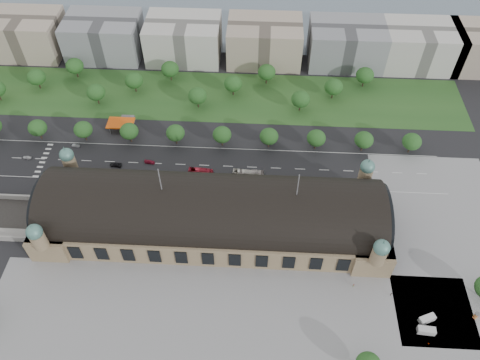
{
  "coord_description": "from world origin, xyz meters",
  "views": [
    {
      "loc": [
        18.57,
        -121.57,
        171.04
      ],
      "look_at": [
        11.15,
        16.8,
        14.0
      ],
      "focal_mm": 35.0,
      "sensor_mm": 36.0,
      "label": 1
    }
  ],
  "objects_px": {
    "parked_car_1": "(98,182)",
    "van_south": "(425,331)",
    "parked_car_5": "(143,185)",
    "traffic_car_3": "(150,162)",
    "traffic_car_2": "(116,165)",
    "van_east": "(426,319)",
    "pedestrian_2": "(391,294)",
    "bus_west": "(201,172)",
    "pedestrian_0": "(354,286)",
    "parked_car_3": "(150,182)",
    "bus_mid": "(252,174)",
    "bus_east": "(245,173)",
    "petrol_station": "(125,121)",
    "parked_car_4": "(148,185)",
    "traffic_car_1": "(76,146)",
    "advertising_column": "(476,316)",
    "parked_car_0": "(52,184)",
    "parked_car_2": "(80,185)",
    "traffic_car_0": "(27,157)",
    "pedestrian_3": "(428,344)"
  },
  "relations": [
    {
      "from": "parked_car_5",
      "to": "van_east",
      "type": "distance_m",
      "value": 137.08
    },
    {
      "from": "traffic_car_1",
      "to": "pedestrian_3",
      "type": "relative_size",
      "value": 2.44
    },
    {
      "from": "parked_car_5",
      "to": "advertising_column",
      "type": "height_order",
      "value": "advertising_column"
    },
    {
      "from": "van_south",
      "to": "bus_east",
      "type": "bearing_deg",
      "value": 137.69
    },
    {
      "from": "traffic_car_2",
      "to": "parked_car_4",
      "type": "bearing_deg",
      "value": 61.18
    },
    {
      "from": "traffic_car_3",
      "to": "parked_car_4",
      "type": "height_order",
      "value": "parked_car_4"
    },
    {
      "from": "van_south",
      "to": "pedestrian_2",
      "type": "distance_m",
      "value": 18.03
    },
    {
      "from": "traffic_car_3",
      "to": "advertising_column",
      "type": "xyz_separation_m",
      "value": [
        140.62,
        -75.27,
        1.03
      ]
    },
    {
      "from": "bus_mid",
      "to": "pedestrian_2",
      "type": "relative_size",
      "value": 6.79
    },
    {
      "from": "parked_car_5",
      "to": "parked_car_0",
      "type": "bearing_deg",
      "value": -124.26
    },
    {
      "from": "parked_car_1",
      "to": "bus_mid",
      "type": "bearing_deg",
      "value": 71.21
    },
    {
      "from": "parked_car_5",
      "to": "traffic_car_3",
      "type": "bearing_deg",
      "value": 140.45
    },
    {
      "from": "parked_car_3",
      "to": "parked_car_5",
      "type": "distance_m",
      "value": 3.66
    },
    {
      "from": "pedestrian_0",
      "to": "pedestrian_2",
      "type": "xyz_separation_m",
      "value": [
        14.57,
        -3.11,
        0.07
      ]
    },
    {
      "from": "parked_car_5",
      "to": "pedestrian_2",
      "type": "bearing_deg",
      "value": 27.81
    },
    {
      "from": "parked_car_5",
      "to": "pedestrian_2",
      "type": "xyz_separation_m",
      "value": [
        110.43,
        -52.23,
        0.17
      ]
    },
    {
      "from": "bus_west",
      "to": "parked_car_1",
      "type": "bearing_deg",
      "value": 104.52
    },
    {
      "from": "van_south",
      "to": "pedestrian_3",
      "type": "xyz_separation_m",
      "value": [
        0.29,
        -4.85,
        -0.5
      ]
    },
    {
      "from": "parked_car_2",
      "to": "bus_west",
      "type": "bearing_deg",
      "value": 74.82
    },
    {
      "from": "parked_car_3",
      "to": "parked_car_5",
      "type": "xyz_separation_m",
      "value": [
        -3.06,
        -2.0,
        0.1
      ]
    },
    {
      "from": "petrol_station",
      "to": "pedestrian_2",
      "type": "relative_size",
      "value": 7.73
    },
    {
      "from": "parked_car_1",
      "to": "petrol_station",
      "type": "bearing_deg",
      "value": 149.07
    },
    {
      "from": "parked_car_0",
      "to": "parked_car_2",
      "type": "distance_m",
      "value": 13.66
    },
    {
      "from": "traffic_car_2",
      "to": "parked_car_5",
      "type": "bearing_deg",
      "value": 57.75
    },
    {
      "from": "petrol_station",
      "to": "van_south",
      "type": "xyz_separation_m",
      "value": [
        138.39,
        -109.27,
        -1.59
      ]
    },
    {
      "from": "traffic_car_0",
      "to": "pedestrian_0",
      "type": "relative_size",
      "value": 2.55
    },
    {
      "from": "parked_car_1",
      "to": "advertising_column",
      "type": "height_order",
      "value": "advertising_column"
    },
    {
      "from": "bus_east",
      "to": "pedestrian_2",
      "type": "relative_size",
      "value": 6.84
    },
    {
      "from": "pedestrian_2",
      "to": "traffic_car_0",
      "type": "bearing_deg",
      "value": 69.7
    },
    {
      "from": "parked_car_1",
      "to": "van_south",
      "type": "distance_m",
      "value": 157.36
    },
    {
      "from": "traffic_car_2",
      "to": "parked_car_4",
      "type": "relative_size",
      "value": 1.17
    },
    {
      "from": "petrol_station",
      "to": "traffic_car_2",
      "type": "xyz_separation_m",
      "value": [
        1.68,
        -29.91,
        -2.14
      ]
    },
    {
      "from": "van_east",
      "to": "pedestrian_2",
      "type": "bearing_deg",
      "value": 115.37
    },
    {
      "from": "traffic_car_2",
      "to": "van_south",
      "type": "height_order",
      "value": "van_south"
    },
    {
      "from": "traffic_car_1",
      "to": "pedestrian_0",
      "type": "xyz_separation_m",
      "value": [
        135.69,
        -73.88,
        0.15
      ]
    },
    {
      "from": "traffic_car_1",
      "to": "parked_car_2",
      "type": "height_order",
      "value": "traffic_car_1"
    },
    {
      "from": "parked_car_1",
      "to": "van_south",
      "type": "bearing_deg",
      "value": 39.13
    },
    {
      "from": "traffic_car_2",
      "to": "parked_car_1",
      "type": "bearing_deg",
      "value": -19.11
    },
    {
      "from": "bus_mid",
      "to": "bus_west",
      "type": "bearing_deg",
      "value": 89.07
    },
    {
      "from": "traffic_car_0",
      "to": "bus_east",
      "type": "relative_size",
      "value": 0.34
    },
    {
      "from": "bus_west",
      "to": "pedestrian_0",
      "type": "distance_m",
      "value": 89.92
    },
    {
      "from": "traffic_car_1",
      "to": "parked_car_5",
      "type": "xyz_separation_m",
      "value": [
        39.83,
        -24.76,
        0.05
      ]
    },
    {
      "from": "parked_car_3",
      "to": "van_east",
      "type": "bearing_deg",
      "value": 28.36
    },
    {
      "from": "advertising_column",
      "to": "traffic_car_0",
      "type": "bearing_deg",
      "value": 159.74
    },
    {
      "from": "bus_mid",
      "to": "van_east",
      "type": "height_order",
      "value": "bus_mid"
    },
    {
      "from": "van_south",
      "to": "pedestrian_0",
      "type": "relative_size",
      "value": 4.02
    },
    {
      "from": "advertising_column",
      "to": "van_east",
      "type": "bearing_deg",
      "value": -173.13
    },
    {
      "from": "bus_east",
      "to": "traffic_car_0",
      "type": "bearing_deg",
      "value": 92.22
    },
    {
      "from": "parked_car_5",
      "to": "van_south",
      "type": "xyz_separation_m",
      "value": [
        120.76,
        -66.99,
        0.62
      ]
    },
    {
      "from": "traffic_car_3",
      "to": "parked_car_5",
      "type": "relative_size",
      "value": 0.98
    }
  ]
}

